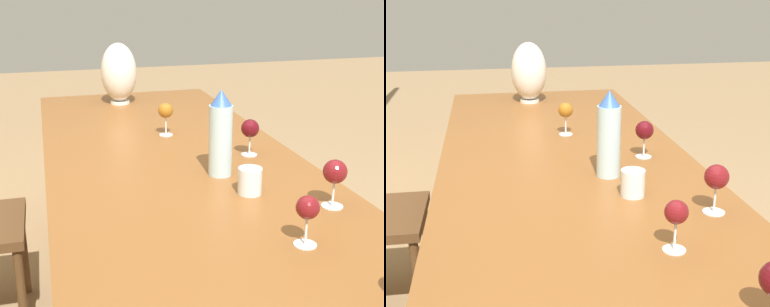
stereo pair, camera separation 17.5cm
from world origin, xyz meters
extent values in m
cube|color=brown|center=(0.00, 0.00, 0.73)|extent=(2.88, 0.94, 0.04)
cylinder|color=brown|center=(1.34, -0.37, 0.35)|extent=(0.07, 0.07, 0.71)
cylinder|color=brown|center=(1.34, 0.37, 0.35)|extent=(0.07, 0.07, 0.71)
cylinder|color=#ADCCD6|center=(-0.02, -0.11, 0.87)|extent=(0.08, 0.08, 0.24)
cone|color=#33599E|center=(-0.02, -0.11, 1.02)|extent=(0.07, 0.07, 0.05)
cylinder|color=silver|center=(-0.21, -0.15, 0.79)|extent=(0.08, 0.08, 0.08)
cylinder|color=silver|center=(1.18, 0.06, 0.76)|extent=(0.10, 0.10, 0.01)
ellipsoid|color=silver|center=(1.18, 0.06, 0.92)|extent=(0.19, 0.19, 0.31)
cylinder|color=silver|center=(-0.56, -0.16, 0.75)|extent=(0.06, 0.06, 0.00)
cylinder|color=silver|center=(-0.56, -0.16, 0.79)|extent=(0.01, 0.01, 0.08)
sphere|color=maroon|center=(-0.56, -0.16, 0.85)|extent=(0.06, 0.06, 0.06)
cylinder|color=silver|center=(0.16, -0.29, 0.75)|extent=(0.06, 0.06, 0.00)
cylinder|color=silver|center=(0.16, -0.29, 0.79)|extent=(0.01, 0.01, 0.07)
sphere|color=#510C14|center=(0.16, -0.29, 0.85)|extent=(0.07, 0.07, 0.07)
cylinder|color=silver|center=(-0.37, -0.35, 0.75)|extent=(0.06, 0.06, 0.00)
cylinder|color=silver|center=(-0.37, -0.35, 0.79)|extent=(0.01, 0.01, 0.08)
sphere|color=maroon|center=(-0.37, -0.35, 0.86)|extent=(0.07, 0.07, 0.07)
cylinder|color=silver|center=(0.51, -0.04, 0.75)|extent=(0.06, 0.06, 0.00)
cylinder|color=silver|center=(0.51, -0.04, 0.79)|extent=(0.01, 0.01, 0.08)
sphere|color=#995B19|center=(0.51, -0.04, 0.86)|extent=(0.06, 0.06, 0.06)
cylinder|color=brown|center=(0.26, 0.60, 0.21)|extent=(0.04, 0.04, 0.42)
cylinder|color=brown|center=(0.64, 0.60, 0.21)|extent=(0.04, 0.04, 0.42)
camera|label=1|loc=(-1.66, 0.45, 1.40)|focal=50.00mm
camera|label=2|loc=(-1.70, 0.28, 1.40)|focal=50.00mm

